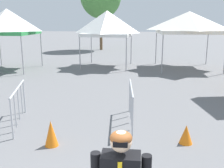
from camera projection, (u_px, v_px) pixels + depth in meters
canopy_tent_right_of_center at (7, 22)px, 15.25m from camera, size 2.97×2.97×3.56m
canopy_tent_behind_left at (107, 23)px, 16.29m from camera, size 3.05×3.05×3.48m
canopy_tent_far_right at (189, 22)px, 15.67m from camera, size 3.78×3.78×3.42m
crowd_barrier_by_lift at (131, 98)px, 7.45m from camera, size 0.24×2.10×1.08m
crowd_barrier_near_person at (18, 99)px, 7.35m from camera, size 0.65×2.03×1.08m
traffic_cone_lot_center at (186, 134)px, 6.29m from camera, size 0.32×0.32×0.46m
traffic_cone_near_barrier at (51, 133)px, 6.16m from camera, size 0.32×0.32×0.62m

